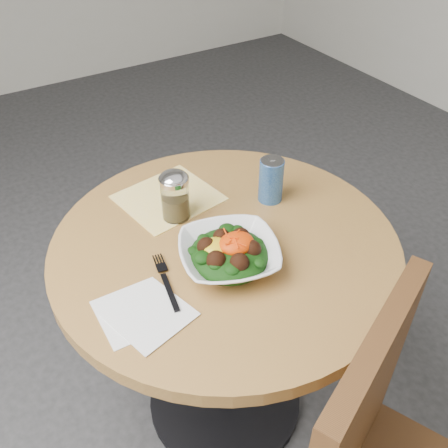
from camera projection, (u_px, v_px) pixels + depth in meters
name	position (u px, v px, depth m)	size (l,w,h in m)	color
ground	(225.00, 400.00, 1.76)	(6.00, 6.00, 0.00)	#2B2B2E
table	(225.00, 293.00, 1.41)	(0.90, 0.90, 0.75)	black
cloth_napkin	(169.00, 198.00, 1.43)	(0.26, 0.23, 0.00)	#F4B70C
paper_napkins	(143.00, 313.00, 1.09)	(0.20, 0.20, 0.00)	white
salad_bowl	(229.00, 254.00, 1.20)	(0.30, 0.30, 0.09)	white
fork	(166.00, 280.00, 1.17)	(0.06, 0.19, 0.00)	black
spice_shaker	(175.00, 196.00, 1.32)	(0.08, 0.08, 0.14)	silver
beverage_can	(271.00, 180.00, 1.38)	(0.07, 0.07, 0.13)	navy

